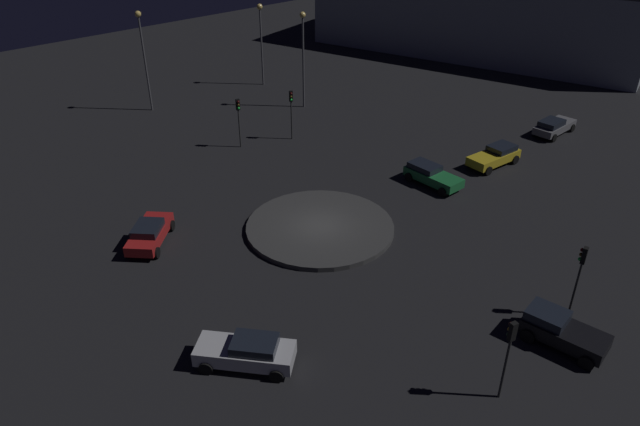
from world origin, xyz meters
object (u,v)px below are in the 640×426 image
(traffic_light_east, at_px, (239,113))
(streetlamp_east, at_px, (143,46))
(car_green, at_px, (431,175))
(traffic_light_west_near, at_px, (509,345))
(car_yellow, at_px, (495,156))
(car_silver, at_px, (247,352))
(car_grey, at_px, (554,126))
(streetlamp_southeast_near, at_px, (303,46))
(traffic_light_southeast, at_px, (291,105))
(store_building, at_px, (482,11))
(traffic_light_west, at_px, (580,268))
(streetlamp_southeast, at_px, (261,30))
(car_black, at_px, (561,330))
(car_red, at_px, (149,233))

(traffic_light_east, relative_size, streetlamp_east, 0.45)
(car_green, height_order, traffic_light_west_near, traffic_light_west_near)
(car_yellow, bearing_deg, car_silver, 14.62)
(car_silver, xyz_separation_m, traffic_light_west_near, (-9.13, -6.79, 2.20))
(car_grey, relative_size, traffic_light_west_near, 1.08)
(streetlamp_southeast_near, bearing_deg, car_green, 167.08)
(traffic_light_southeast, xyz_separation_m, streetlamp_east, (14.62, 5.09, 3.09))
(streetlamp_east, relative_size, store_building, 0.22)
(traffic_light_west, bearing_deg, traffic_light_east, -14.60)
(streetlamp_southeast, bearing_deg, car_grey, -161.26)
(streetlamp_southeast, bearing_deg, car_black, 160.26)
(car_silver, distance_m, traffic_light_southeast, 26.84)
(store_building, bearing_deg, car_silver, 99.43)
(car_silver, xyz_separation_m, car_red, (12.39, -1.99, -0.04))
(car_grey, relative_size, car_silver, 0.98)
(car_green, distance_m, traffic_light_southeast, 13.69)
(traffic_light_west, relative_size, streetlamp_southeast, 0.50)
(traffic_light_southeast, relative_size, streetlamp_southeast, 0.51)
(car_grey, xyz_separation_m, streetlamp_east, (29.52, 22.28, 5.37))
(traffic_light_west, relative_size, store_building, 0.10)
(traffic_light_southeast, distance_m, traffic_light_east, 4.53)
(car_black, height_order, traffic_light_west, traffic_light_west)
(car_green, bearing_deg, streetlamp_east, -163.86)
(car_green, distance_m, traffic_light_east, 16.35)
(car_grey, relative_size, car_green, 1.03)
(car_silver, xyz_separation_m, traffic_light_southeast, (18.71, -19.12, 2.24))
(traffic_light_southeast, relative_size, traffic_light_west_near, 1.01)
(car_yellow, height_order, traffic_light_east, traffic_light_east)
(car_red, height_order, traffic_light_west, traffic_light_west)
(car_black, xyz_separation_m, car_red, (21.68, 9.89, -0.06))
(car_silver, relative_size, traffic_light_east, 1.12)
(traffic_light_southeast, height_order, streetlamp_southeast_near, streetlamp_southeast_near)
(car_grey, height_order, streetlamp_southeast, streetlamp_southeast)
(car_grey, relative_size, streetlamp_southeast_near, 0.51)
(car_silver, xyz_separation_m, traffic_light_west, (-8.62, -14.27, 2.17))
(streetlamp_southeast, bearing_deg, store_building, -105.10)
(car_grey, height_order, traffic_light_southeast, traffic_light_southeast)
(car_black, distance_m, traffic_light_west, 3.29)
(traffic_light_southeast, xyz_separation_m, traffic_light_west_near, (-27.84, 12.33, -0.04))
(car_silver, distance_m, streetlamp_east, 36.55)
(car_black, xyz_separation_m, traffic_light_east, (29.66, -3.03, 2.14))
(traffic_light_west_near, relative_size, traffic_light_east, 1.01)
(car_yellow, relative_size, traffic_light_southeast, 1.10)
(store_building, bearing_deg, traffic_light_east, 81.34)
(car_yellow, xyz_separation_m, traffic_light_east, (16.43, 12.29, 2.17))
(car_silver, relative_size, car_red, 1.06)
(car_grey, distance_m, car_green, 15.42)
(traffic_light_east, bearing_deg, car_grey, 68.95)
(streetlamp_east, bearing_deg, car_silver, 157.17)
(traffic_light_west, bearing_deg, store_building, -64.87)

